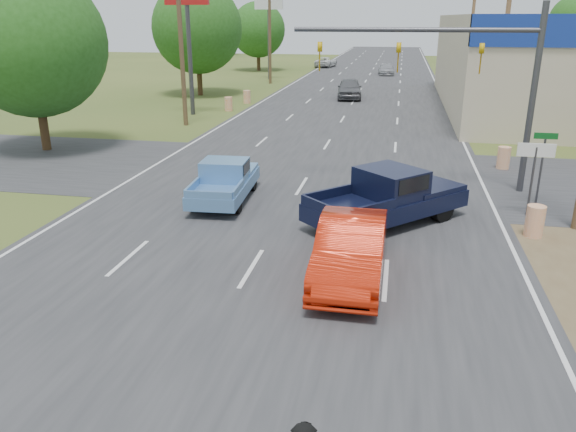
% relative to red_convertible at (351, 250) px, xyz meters
% --- Properties ---
extents(main_road, '(15.00, 180.00, 0.02)m').
position_rel_red_convertible_xyz_m(main_road, '(-2.67, 32.03, -0.79)').
color(main_road, '#2D2D30').
rests_on(main_road, ground).
extents(cross_road, '(120.00, 10.00, 0.02)m').
position_rel_red_convertible_xyz_m(cross_road, '(-2.67, 10.03, -0.79)').
color(cross_road, '#2D2D30').
rests_on(cross_road, ground).
extents(utility_pole_2, '(2.00, 0.28, 10.00)m').
position_rel_red_convertible_xyz_m(utility_pole_2, '(6.83, 23.03, 4.52)').
color(utility_pole_2, '#4C3823').
rests_on(utility_pole_2, ground).
extents(utility_pole_3, '(2.00, 0.28, 10.00)m').
position_rel_red_convertible_xyz_m(utility_pole_3, '(6.83, 41.03, 4.52)').
color(utility_pole_3, '#4C3823').
rests_on(utility_pole_3, ground).
extents(utility_pole_5, '(2.00, 0.28, 10.00)m').
position_rel_red_convertible_xyz_m(utility_pole_5, '(-12.17, 20.03, 4.52)').
color(utility_pole_5, '#4C3823').
rests_on(utility_pole_5, ground).
extents(utility_pole_6, '(2.00, 0.28, 10.00)m').
position_rel_red_convertible_xyz_m(utility_pole_6, '(-12.17, 44.03, 4.52)').
color(utility_pole_6, '#4C3823').
rests_on(utility_pole_6, ground).
extents(tree_0, '(7.14, 7.14, 8.84)m').
position_rel_red_convertible_xyz_m(tree_0, '(-16.67, 12.03, 4.47)').
color(tree_0, '#422D19').
rests_on(tree_0, ground).
extents(tree_1, '(7.56, 7.56, 9.36)m').
position_rel_red_convertible_xyz_m(tree_1, '(-16.17, 34.03, 4.78)').
color(tree_1, '#422D19').
rests_on(tree_1, ground).
extents(tree_2, '(6.72, 6.72, 8.32)m').
position_rel_red_convertible_xyz_m(tree_2, '(-16.87, 58.03, 4.16)').
color(tree_2, '#422D19').
rests_on(tree_2, ground).
extents(tree_4, '(9.24, 9.24, 11.44)m').
position_rel_red_convertible_xyz_m(tree_4, '(-57.67, 67.03, 6.02)').
color(tree_4, '#422D19').
rests_on(tree_4, ground).
extents(tree_5, '(7.98, 7.98, 9.88)m').
position_rel_red_convertible_xyz_m(tree_5, '(27.33, 87.03, 5.09)').
color(tree_5, '#422D19').
rests_on(tree_5, ground).
extents(tree_6, '(8.82, 8.82, 10.92)m').
position_rel_red_convertible_xyz_m(tree_6, '(-32.67, 87.03, 5.71)').
color(tree_6, '#422D19').
rests_on(tree_6, ground).
extents(barrel_0, '(0.56, 0.56, 1.00)m').
position_rel_red_convertible_xyz_m(barrel_0, '(5.33, 4.03, -0.30)').
color(barrel_0, orange).
rests_on(barrel_0, ground).
extents(barrel_1, '(0.56, 0.56, 1.00)m').
position_rel_red_convertible_xyz_m(barrel_1, '(5.73, 12.53, -0.30)').
color(barrel_1, orange).
rests_on(barrel_1, ground).
extents(barrel_2, '(0.56, 0.56, 1.00)m').
position_rel_red_convertible_xyz_m(barrel_2, '(-11.17, 26.03, -0.30)').
color(barrel_2, orange).
rests_on(barrel_2, ground).
extents(barrel_3, '(0.56, 0.56, 1.00)m').
position_rel_red_convertible_xyz_m(barrel_3, '(-10.87, 30.03, -0.30)').
color(barrel_3, orange).
rests_on(barrel_3, ground).
extents(pole_sign_left_near, '(3.00, 0.35, 9.20)m').
position_rel_red_convertible_xyz_m(pole_sign_left_near, '(-13.17, 24.03, 6.37)').
color(pole_sign_left_near, '#3F3F44').
rests_on(pole_sign_left_near, ground).
extents(pole_sign_left_far, '(3.00, 0.35, 9.20)m').
position_rel_red_convertible_xyz_m(pole_sign_left_far, '(-13.17, 48.03, 6.37)').
color(pole_sign_left_far, '#3F3F44').
rests_on(pole_sign_left_far, ground).
extents(lane_sign, '(1.20, 0.08, 2.52)m').
position_rel_red_convertible_xyz_m(lane_sign, '(5.53, 6.03, 1.11)').
color(lane_sign, '#3F3F44').
rests_on(lane_sign, ground).
extents(street_name_sign, '(0.80, 0.08, 2.61)m').
position_rel_red_convertible_xyz_m(street_name_sign, '(6.13, 7.53, 0.81)').
color(street_name_sign, '#3F3F44').
rests_on(street_name_sign, ground).
extents(signal_mast, '(9.12, 0.40, 7.00)m').
position_rel_red_convertible_xyz_m(signal_mast, '(3.15, 9.03, 4.01)').
color(signal_mast, '#3F3F44').
rests_on(signal_mast, ground).
extents(red_convertible, '(1.69, 4.83, 1.59)m').
position_rel_red_convertible_xyz_m(red_convertible, '(0.00, 0.00, 0.00)').
color(red_convertible, red).
rests_on(red_convertible, ground).
extents(blue_pickup, '(2.04, 4.69, 1.52)m').
position_rel_red_convertible_xyz_m(blue_pickup, '(-5.15, 5.78, -0.03)').
color(blue_pickup, black).
rests_on(blue_pickup, ground).
extents(navy_pickup, '(5.39, 5.53, 1.85)m').
position_rel_red_convertible_xyz_m(navy_pickup, '(0.89, 4.40, 0.14)').
color(navy_pickup, black).
rests_on(navy_pickup, ground).
extents(distant_car_grey, '(2.38, 4.99, 1.65)m').
position_rel_red_convertible_xyz_m(distant_car_grey, '(-3.17, 34.23, 0.03)').
color(distant_car_grey, '#57585C').
rests_on(distant_car_grey, ground).
extents(distant_car_silver, '(2.12, 4.43, 1.25)m').
position_rel_red_convertible_xyz_m(distant_car_silver, '(-0.79, 55.57, -0.17)').
color(distant_car_silver, '#A3A4A8').
rests_on(distant_car_silver, ground).
extents(distant_car_white, '(2.85, 4.93, 1.29)m').
position_rel_red_convertible_xyz_m(distant_car_white, '(-9.17, 64.97, -0.15)').
color(distant_car_white, silver).
rests_on(distant_car_white, ground).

